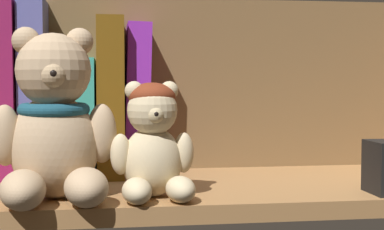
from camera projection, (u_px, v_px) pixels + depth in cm
name	position (u px, v px, depth cm)	size (l,w,h in cm)	color
shelf_board	(170.00, 192.00, 72.07)	(79.51, 25.40, 2.00)	#9E7042
shelf_back_panel	(160.00, 91.00, 84.49)	(81.91, 1.20, 26.61)	brown
book_5	(9.00, 89.00, 77.95)	(2.72, 10.79, 23.46)	#88184E
book_6	(34.00, 89.00, 78.43)	(3.37, 9.35, 23.49)	#585CAB
book_7	(59.00, 108.00, 79.04)	(2.45, 14.30, 18.30)	brown
book_8	(83.00, 117.00, 79.57)	(3.36, 12.31, 15.72)	teal
book_9	(110.00, 97.00, 79.95)	(3.52, 13.56, 21.08)	brown
book_10	(137.00, 99.00, 80.48)	(3.14, 9.10, 20.50)	purple
teddy_bear_larger	(54.00, 126.00, 62.25)	(13.60, 13.91, 18.51)	tan
teddy_bear_smaller	(153.00, 143.00, 63.51)	(9.34, 9.52, 12.74)	beige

